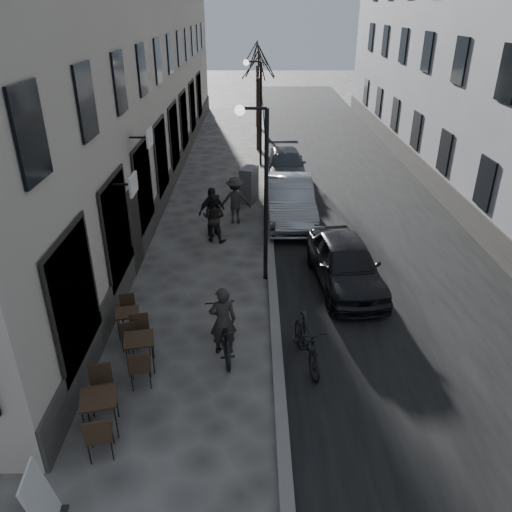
{
  "coord_description": "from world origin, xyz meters",
  "views": [
    {
      "loc": [
        -0.33,
        -7.12,
        7.35
      ],
      "look_at": [
        -0.29,
        3.92,
        1.8
      ],
      "focal_mm": 35.0,
      "sensor_mm": 36.0,
      "label": 1
    }
  ],
  "objects_px": {
    "bicycle": "(223,333)",
    "moped": "(307,343)",
    "streetlamp_far": "(257,102)",
    "pedestrian_near": "(214,218)",
    "streetlamp_near": "(260,177)",
    "car_near": "(346,263)",
    "sign_board": "(43,506)",
    "car_mid": "(289,200)",
    "tree_far": "(258,53)",
    "bistro_set_a": "(100,410)",
    "car_far": "(285,165)",
    "bistro_set_c": "(128,321)",
    "tree_near": "(258,63)",
    "bistro_set_b": "(140,350)",
    "pedestrian_mid": "(235,200)",
    "utility_cabinet": "(249,185)",
    "pedestrian_far": "(212,212)"
  },
  "relations": [
    {
      "from": "bistro_set_b",
      "to": "utility_cabinet",
      "type": "distance_m",
      "value": 11.02
    },
    {
      "from": "streetlamp_near",
      "to": "utility_cabinet",
      "type": "relative_size",
      "value": 3.52
    },
    {
      "from": "streetlamp_far",
      "to": "car_mid",
      "type": "relative_size",
      "value": 1.05
    },
    {
      "from": "sign_board",
      "to": "car_mid",
      "type": "xyz_separation_m",
      "value": [
        4.58,
        12.63,
        0.32
      ]
    },
    {
      "from": "tree_near",
      "to": "bistro_set_b",
      "type": "bearing_deg",
      "value": -98.29
    },
    {
      "from": "streetlamp_near",
      "to": "sign_board",
      "type": "xyz_separation_m",
      "value": [
        -3.41,
        -8.0,
        -2.68
      ]
    },
    {
      "from": "bistro_set_b",
      "to": "pedestrian_mid",
      "type": "height_order",
      "value": "pedestrian_mid"
    },
    {
      "from": "bistro_set_b",
      "to": "pedestrian_far",
      "type": "distance_m",
      "value": 7.42
    },
    {
      "from": "tree_near",
      "to": "pedestrian_near",
      "type": "bearing_deg",
      "value": -97.49
    },
    {
      "from": "pedestrian_far",
      "to": "car_far",
      "type": "xyz_separation_m",
      "value": [
        2.97,
        6.57,
        -0.24
      ]
    },
    {
      "from": "sign_board",
      "to": "pedestrian_mid",
      "type": "bearing_deg",
      "value": 72.22
    },
    {
      "from": "bistro_set_c",
      "to": "car_mid",
      "type": "bearing_deg",
      "value": 46.16
    },
    {
      "from": "tree_far",
      "to": "bistro_set_b",
      "type": "distance_m",
      "value": 25.62
    },
    {
      "from": "pedestrian_mid",
      "to": "car_mid",
      "type": "height_order",
      "value": "pedestrian_mid"
    },
    {
      "from": "streetlamp_far",
      "to": "moped",
      "type": "xyz_separation_m",
      "value": [
        1.02,
        -16.0,
        -2.57
      ]
    },
    {
      "from": "car_mid",
      "to": "bistro_set_a",
      "type": "bearing_deg",
      "value": -112.85
    },
    {
      "from": "streetlamp_far",
      "to": "pedestrian_mid",
      "type": "height_order",
      "value": "streetlamp_far"
    },
    {
      "from": "tree_near",
      "to": "utility_cabinet",
      "type": "xyz_separation_m",
      "value": [
        -0.44,
        -8.35,
        -3.94
      ]
    },
    {
      "from": "streetlamp_near",
      "to": "pedestrian_far",
      "type": "distance_m",
      "value": 4.27
    },
    {
      "from": "bistro_set_b",
      "to": "bistro_set_c",
      "type": "distance_m",
      "value": 1.35
    },
    {
      "from": "streetlamp_near",
      "to": "bistro_set_c",
      "type": "height_order",
      "value": "streetlamp_near"
    },
    {
      "from": "bistro_set_a",
      "to": "pedestrian_far",
      "type": "bearing_deg",
      "value": 67.75
    },
    {
      "from": "sign_board",
      "to": "car_mid",
      "type": "bearing_deg",
      "value": 63.89
    },
    {
      "from": "bicycle",
      "to": "car_near",
      "type": "relative_size",
      "value": 0.48
    },
    {
      "from": "pedestrian_near",
      "to": "sign_board",
      "type": "bearing_deg",
      "value": 98.99
    },
    {
      "from": "tree_near",
      "to": "tree_far",
      "type": "xyz_separation_m",
      "value": [
        0.0,
        6.0,
        0.0
      ]
    },
    {
      "from": "bistro_set_b",
      "to": "pedestrian_near",
      "type": "distance_m",
      "value": 6.96
    },
    {
      "from": "utility_cabinet",
      "to": "pedestrian_near",
      "type": "xyz_separation_m",
      "value": [
        -1.17,
        -3.91,
        0.14
      ]
    },
    {
      "from": "streetlamp_near",
      "to": "sign_board",
      "type": "relative_size",
      "value": 4.29
    },
    {
      "from": "bistro_set_c",
      "to": "tree_near",
      "type": "bearing_deg",
      "value": 66.14
    },
    {
      "from": "streetlamp_near",
      "to": "car_near",
      "type": "xyz_separation_m",
      "value": [
        2.47,
        -0.41,
        -2.44
      ]
    },
    {
      "from": "car_mid",
      "to": "tree_near",
      "type": "bearing_deg",
      "value": 95.04
    },
    {
      "from": "streetlamp_near",
      "to": "bicycle",
      "type": "xyz_separation_m",
      "value": [
        -0.89,
        -3.55,
        -2.63
      ]
    },
    {
      "from": "bistro_set_b",
      "to": "utility_cabinet",
      "type": "height_order",
      "value": "utility_cabinet"
    },
    {
      "from": "bistro_set_a",
      "to": "bicycle",
      "type": "relative_size",
      "value": 0.84
    },
    {
      "from": "tree_near",
      "to": "tree_far",
      "type": "bearing_deg",
      "value": 90.0
    },
    {
      "from": "streetlamp_far",
      "to": "pedestrian_near",
      "type": "xyz_separation_m",
      "value": [
        -1.54,
        -9.27,
        -2.3
      ]
    },
    {
      "from": "utility_cabinet",
      "to": "pedestrian_far",
      "type": "xyz_separation_m",
      "value": [
        -1.28,
        -3.43,
        0.16
      ]
    },
    {
      "from": "streetlamp_near",
      "to": "tree_far",
      "type": "distance_m",
      "value": 21.05
    },
    {
      "from": "pedestrian_mid",
      "to": "car_far",
      "type": "bearing_deg",
      "value": -114.33
    },
    {
      "from": "bistro_set_c",
      "to": "car_far",
      "type": "distance_m",
      "value": 13.48
    },
    {
      "from": "utility_cabinet",
      "to": "car_mid",
      "type": "distance_m",
      "value": 2.54
    },
    {
      "from": "tree_far",
      "to": "pedestrian_far",
      "type": "bearing_deg",
      "value": -95.54
    },
    {
      "from": "utility_cabinet",
      "to": "car_mid",
      "type": "relative_size",
      "value": 0.3
    },
    {
      "from": "bistro_set_a",
      "to": "car_far",
      "type": "distance_m",
      "value": 16.38
    },
    {
      "from": "bicycle",
      "to": "moped",
      "type": "height_order",
      "value": "moped"
    },
    {
      "from": "bicycle",
      "to": "pedestrian_mid",
      "type": "distance_m",
      "value": 7.92
    },
    {
      "from": "car_mid",
      "to": "pedestrian_far",
      "type": "bearing_deg",
      "value": -154.46
    },
    {
      "from": "sign_board",
      "to": "pedestrian_near",
      "type": "bearing_deg",
      "value": 73.95
    },
    {
      "from": "pedestrian_mid",
      "to": "car_mid",
      "type": "distance_m",
      "value": 2.06
    }
  ]
}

